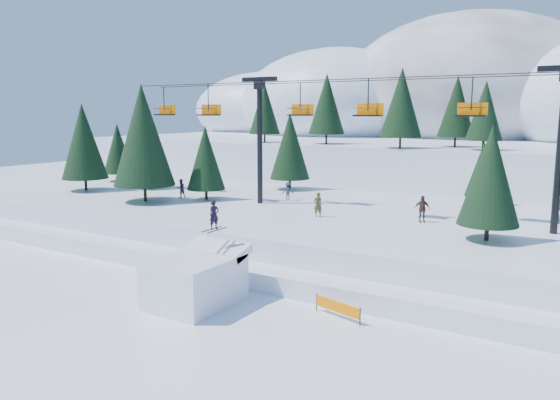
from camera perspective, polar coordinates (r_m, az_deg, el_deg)
The scene contains 10 objects.
ground at distance 26.92m, azimuth -7.39°, elevation -12.72°, with size 160.00×160.00×0.00m, color white.
mid_shelf at distance 41.49m, azimuth 8.35°, elevation -3.09°, with size 70.00×22.00×2.50m, color white.
berm at distance 32.97m, azimuth 1.40°, elevation -7.48°, with size 70.00×6.00×1.10m, color white.
mountain_ridge at distance 95.05m, azimuth 18.98°, elevation 8.49°, with size 119.00×60.51×26.46m.
jump_kicker at distance 29.20m, azimuth -8.74°, elevation -8.16°, with size 3.69×5.03×5.34m.
chairlift at distance 40.36m, azimuth 9.50°, elevation 8.10°, with size 46.55×3.21×10.28m.
conifer_stand at distance 40.93m, azimuth 8.67°, elevation 4.98°, with size 61.93×17.24×9.83m.
distant_skiers at distance 42.24m, azimuth 6.82°, elevation 0.08°, with size 30.22×7.21×1.85m.
banner_near at distance 27.39m, azimuth 6.04°, elevation -11.09°, with size 2.76×0.80×0.90m.
banner_far at distance 27.98m, azimuth 21.53°, elevation -11.26°, with size 2.81×0.60×0.90m.
Camera 1 is at (15.80, -19.35, 10.02)m, focal length 35.00 mm.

